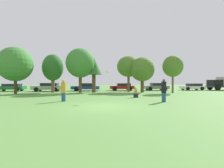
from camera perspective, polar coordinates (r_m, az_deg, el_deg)
name	(u,v)px	position (r m, az deg, el deg)	size (l,w,h in m)	color
ground_plane	(103,106)	(10.77, -3.00, -7.36)	(120.00, 120.00, 0.00)	#5B8E42
person_thrower	(63,90)	(13.85, -15.61, -2.05)	(0.37, 0.37, 1.68)	navy
person_catcher	(164,90)	(13.53, 16.62, -2.03)	(0.36, 0.36, 1.72)	navy
frisbee	(107,72)	(13.24, -1.61, 3.96)	(0.28, 0.28, 0.14)	yellow
bystander_sitting	(136,93)	(16.64, 7.81, -3.02)	(0.39, 0.33, 0.97)	#191E33
tree_0	(15,64)	(23.97, -29.13, 5.67)	(4.12, 4.12, 5.64)	#473323
tree_1	(53,68)	(24.89, -18.83, 5.04)	(2.77, 2.77, 5.15)	brown
tree_2	(80,63)	(23.56, -10.36, 6.74)	(3.79, 3.79, 5.88)	brown
tree_3	(94,67)	(23.84, -5.98, 5.62)	(2.31, 2.31, 4.75)	brown
tree_4	(129,67)	(25.11, 5.44, 5.70)	(3.31, 3.31, 5.14)	brown
tree_5	(142,70)	(24.23, 9.90, 4.70)	(3.31, 3.31, 4.81)	brown
tree_6	(173,66)	(24.20, 19.30, 5.47)	(2.63, 2.63, 4.90)	brown
parked_car_green	(10,87)	(30.73, -30.33, -0.89)	(4.36, 1.94, 1.13)	#196633
parked_car_silver	(48,87)	(28.26, -20.22, -0.89)	(4.44, 2.04, 1.25)	#B2B2B7
parked_car_blue	(86,87)	(27.95, -8.46, -0.89)	(4.43, 2.06, 1.21)	#1E389E
parked_car_red	(122,87)	(28.32, 3.38, -0.87)	(3.91, 1.92, 1.18)	red
parked_car_grey	(157,86)	(29.79, 14.39, -0.79)	(4.00, 1.96, 1.23)	slate
parked_car_white	(193,87)	(32.50, 24.96, -0.80)	(3.98, 1.96, 1.13)	silver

